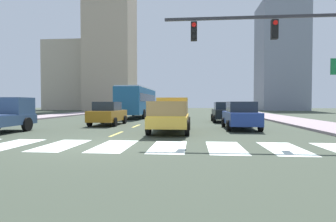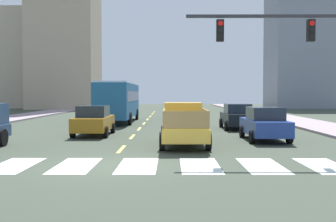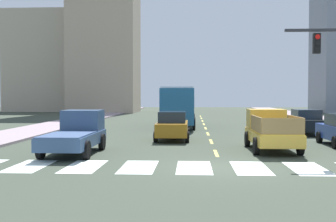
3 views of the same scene
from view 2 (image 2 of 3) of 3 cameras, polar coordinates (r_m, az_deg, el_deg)
ground_plane at (r=13.73m, az=-8.68°, el=-7.66°), size 160.00×160.00×0.00m
sidewalk_right at (r=33.22m, az=19.23°, el=-1.68°), size 3.94×110.00×0.15m
crosswalk_stripe_3 at (r=14.54m, az=-21.03°, el=-7.21°), size 1.29×3.04×0.01m
crosswalk_stripe_4 at (r=13.93m, az=-12.95°, el=-7.54°), size 1.29×3.04×0.01m
crosswalk_stripe_5 at (r=13.60m, az=-4.31°, el=-7.72°), size 1.29×3.04×0.01m
crosswalk_stripe_6 at (r=13.60m, az=4.55°, el=-7.72°), size 1.29×3.04×0.01m
crosswalk_stripe_7 at (r=13.91m, az=13.22°, el=-7.55°), size 1.29×3.04×0.01m
crosswalk_stripe_8 at (r=14.51m, az=21.33°, el=-7.24°), size 1.29×3.04×0.01m
lane_dash_0 at (r=17.64m, az=-6.64°, el=-5.38°), size 0.16×2.40×0.01m
lane_dash_1 at (r=22.58m, az=-5.10°, el=-3.64°), size 0.16×2.40×0.01m
lane_dash_2 at (r=27.53m, az=-4.11°, el=-2.53°), size 0.16×2.40×0.01m
lane_dash_3 at (r=32.50m, az=-3.43°, el=-1.76°), size 0.16×2.40×0.01m
lane_dash_4 at (r=37.48m, az=-2.93°, el=-1.19°), size 0.16×2.40×0.01m
lane_dash_5 at (r=42.47m, az=-2.54°, el=-0.76°), size 0.16×2.40×0.01m
lane_dash_6 at (r=47.45m, az=-2.24°, el=-0.42°), size 0.16×2.40×0.01m
lane_dash_7 at (r=52.44m, az=-1.99°, el=-0.14°), size 0.16×2.40×0.01m
pickup_stakebed at (r=18.96m, az=2.24°, el=-1.98°), size 2.18×5.20×1.96m
city_bus at (r=33.84m, az=-7.02°, el=1.70°), size 2.72×10.80×3.32m
sedan_mid at (r=21.24m, az=13.53°, el=-1.77°), size 2.02×4.40×1.72m
sedan_far at (r=27.65m, az=9.78°, el=-0.76°), size 2.02×4.40×1.72m
sedan_near_right at (r=23.51m, az=-10.49°, el=-1.34°), size 2.02×4.40×1.72m
tower_tall_centre at (r=71.40m, az=18.14°, el=10.00°), size 9.66×9.83×23.78m
block_mid_left at (r=67.90m, az=-14.47°, el=14.59°), size 10.08×9.57×33.45m
block_mid_right at (r=74.43m, az=-21.67°, el=6.78°), size 11.66×9.52×16.41m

